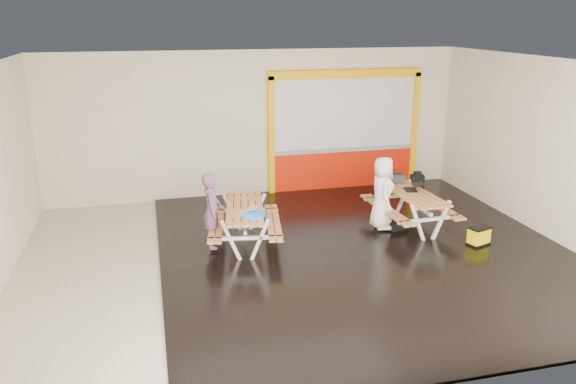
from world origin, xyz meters
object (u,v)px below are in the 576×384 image
object	(u,v)px
laptop_left	(248,211)
blue_pouch	(255,215)
person_left	(212,210)
fluke_bag	(479,236)
laptop_right	(413,188)
backpack	(417,183)
picnic_table_left	(245,216)
toolbox	(395,179)
picnic_table_right	(411,201)
person_right	(382,193)
dark_case	(396,225)

from	to	relation	value
laptop_left	blue_pouch	bearing A→B (deg)	-68.51
person_left	blue_pouch	distance (m)	0.87
blue_pouch	fluke_bag	xyz separation A→B (m)	(4.25, -0.52, -0.61)
laptop_right	backpack	xyz separation A→B (m)	(0.43, 0.69, -0.12)
picnic_table_left	backpack	distance (m)	4.09
toolbox	backpack	distance (m)	0.60
blue_pouch	backpack	bearing A→B (deg)	20.90
picnic_table_right	person_right	size ratio (longest dim) A/B	1.41
fluke_bag	picnic_table_left	bearing A→B (deg)	165.33
laptop_right	blue_pouch	bearing A→B (deg)	-166.94
toolbox	laptop_right	bearing A→B (deg)	-76.37
picnic_table_right	person_right	world-z (taller)	person_right
picnic_table_right	toolbox	world-z (taller)	toolbox
fluke_bag	laptop_right	bearing A→B (deg)	120.10
picnic_table_right	person_left	bearing A→B (deg)	-177.06
person_right	toolbox	world-z (taller)	person_right
toolbox	dark_case	distance (m)	1.08
laptop_right	blue_pouch	world-z (taller)	laptop_right
fluke_bag	person_left	bearing A→B (deg)	168.55
blue_pouch	toolbox	size ratio (longest dim) A/B	0.82
picnic_table_right	toolbox	xyz separation A→B (m)	(-0.05, 0.68, 0.27)
laptop_right	toolbox	size ratio (longest dim) A/B	1.12
person_right	dark_case	bearing A→B (deg)	-85.43
picnic_table_left	laptop_left	world-z (taller)	laptop_left
person_right	picnic_table_right	bearing A→B (deg)	-78.76
person_left	blue_pouch	xyz separation A→B (m)	(0.72, -0.49, 0.02)
picnic_table_right	backpack	world-z (taller)	backpack
person_left	dark_case	xyz separation A→B (m)	(3.79, 0.17, -0.69)
dark_case	picnic_table_right	bearing A→B (deg)	7.70
fluke_bag	dark_case	bearing A→B (deg)	134.94
person_right	laptop_right	xyz separation A→B (m)	(0.73, 0.12, 0.02)
laptop_left	backpack	size ratio (longest dim) A/B	0.94
person_left	person_right	xyz separation A→B (m)	(3.46, 0.20, 0.01)
picnic_table_left	toolbox	size ratio (longest dim) A/B	5.29
person_right	laptop_left	bearing A→B (deg)	109.99
laptop_right	blue_pouch	distance (m)	3.57
laptop_right	fluke_bag	size ratio (longest dim) A/B	0.96
person_left	person_right	size ratio (longest dim) A/B	0.97
toolbox	backpack	xyz separation A→B (m)	(0.57, 0.11, -0.16)
dark_case	laptop_right	bearing A→B (deg)	20.55
picnic_table_right	backpack	xyz separation A→B (m)	(0.52, 0.80, 0.11)
toolbox	dark_case	bearing A→B (deg)	-109.99
person_right	person_left	bearing A→B (deg)	103.99
picnic_table_right	fluke_bag	bearing A→B (deg)	-54.68
laptop_left	dark_case	world-z (taller)	laptop_left
laptop_left	blue_pouch	world-z (taller)	laptop_left
toolbox	blue_pouch	bearing A→B (deg)	-157.52
backpack	dark_case	world-z (taller)	backpack
laptop_left	fluke_bag	distance (m)	4.44
toolbox	backpack	world-z (taller)	toolbox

